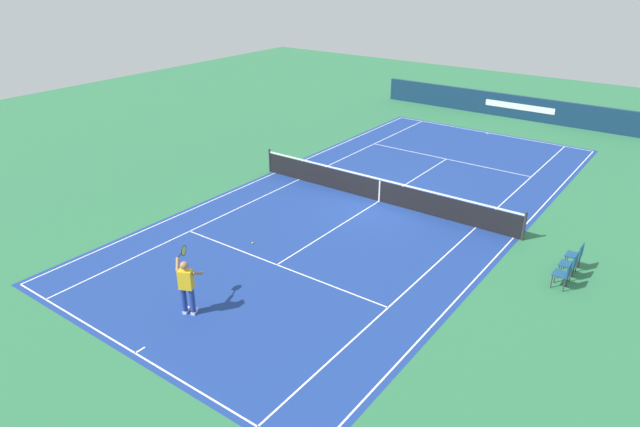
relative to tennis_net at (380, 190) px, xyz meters
name	(u,v)px	position (x,y,z in m)	size (l,w,h in m)	color
ground_plane	(379,201)	(0.00, 0.00, -0.49)	(60.00, 60.00, 0.00)	#2D7247
court_slab	(379,201)	(0.00, 0.00, -0.49)	(24.20, 11.40, 0.00)	navy
court_line_markings	(379,201)	(0.00, 0.00, -0.49)	(23.85, 11.05, 0.01)	white
tennis_net	(380,190)	(0.00, 0.00, 0.00)	(0.10, 11.70, 1.08)	#2D2D33
stadium_barrier	(514,107)	(-15.90, 0.00, 0.19)	(0.26, 17.00, 1.37)	#112D4C
tennis_player_near	(187,284)	(9.88, -0.23, 0.44)	(0.89, 0.97, 1.70)	navy
tennis_ball	(252,243)	(5.79, -1.62, -0.46)	(0.07, 0.07, 0.07)	#CCE01E
spectator_chair_0	(576,254)	(1.01, 7.77, 0.03)	(0.44, 0.44, 0.88)	#38383D
spectator_chair_1	(570,263)	(1.72, 7.77, 0.03)	(0.44, 0.44, 0.88)	#38383D
spectator_chair_2	(564,273)	(2.43, 7.77, 0.03)	(0.44, 0.44, 0.88)	#38383D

